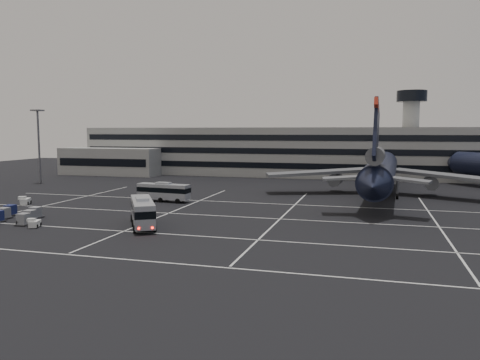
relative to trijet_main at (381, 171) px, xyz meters
name	(u,v)px	position (x,y,z in m)	size (l,w,h in m)	color
ground	(195,220)	(-26.70, -31.92, -5.25)	(260.00, 260.00, 0.00)	black
lane_markings	(203,219)	(-25.76, -31.20, -5.24)	(90.00, 55.62, 0.01)	silver
terminal	(273,152)	(-29.65, 39.22, 1.68)	(125.00, 26.00, 24.00)	gray
hills	(356,183)	(-8.71, 138.08, -17.32)	(352.00, 180.00, 44.00)	#38332B
lightpole_left	(38,136)	(-81.70, 3.08, 6.57)	(2.40, 2.40, 18.28)	slate
trijet_main	(381,171)	(0.00, 0.00, 0.00)	(47.38, 57.66, 18.08)	black
bus_near	(143,210)	(-31.79, -38.43, -3.03)	(8.22, 11.23, 4.06)	#9DA0A5
bus_far	(164,191)	(-38.76, -16.76, -3.28)	(10.40, 3.42, 3.60)	#9DA0A5
tug_a	(25,201)	(-60.92, -26.76, -4.58)	(2.25, 2.71, 1.51)	silver
tug_b	(35,223)	(-45.63, -43.00, -4.68)	(1.87, 2.30, 1.29)	silver
uld_cluster	(13,215)	(-51.82, -39.98, -4.44)	(9.66, 9.94, 1.66)	#2D2D30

